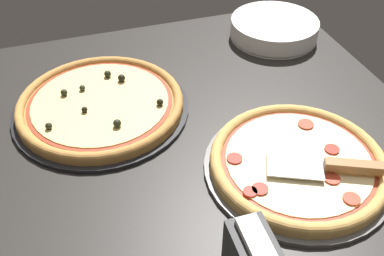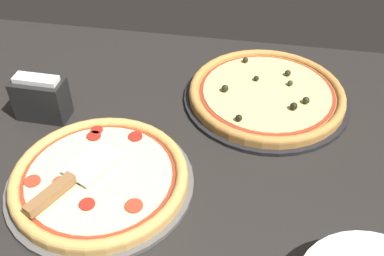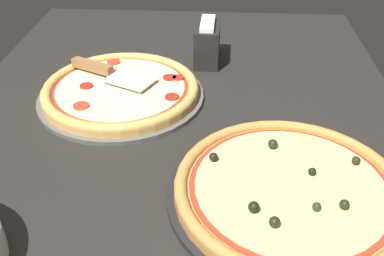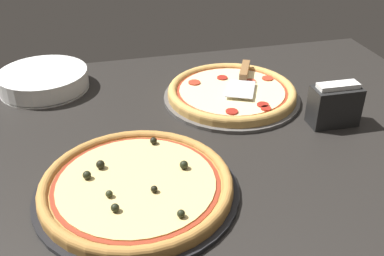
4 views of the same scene
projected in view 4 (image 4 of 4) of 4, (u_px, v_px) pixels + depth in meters
ground_plane at (229, 131)px, 116.03cm from camera, size 129.74×100.52×3.60cm
pizza_pan_front at (231, 97)px, 127.44cm from camera, size 38.48×38.48×1.00cm
pizza_front at (232, 92)px, 126.51cm from camera, size 36.17×36.17×2.76cm
pizza_pan_back at (137, 192)px, 91.65cm from camera, size 41.74×41.74×1.00cm
pizza_back at (137, 185)px, 90.72cm from camera, size 39.23×39.23×3.81cm
serving_spatula at (244, 75)px, 130.76cm from camera, size 13.79×22.10×2.00cm
plate_stack at (44, 80)px, 131.82cm from camera, size 25.72×25.72×5.60cm
napkin_holder at (335, 105)px, 113.28cm from camera, size 12.34×6.63×11.35cm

